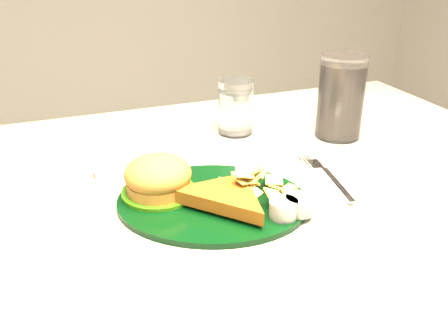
# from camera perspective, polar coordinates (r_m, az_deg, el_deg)

# --- Properties ---
(dinner_plate) EXTENTS (0.35, 0.33, 0.06)m
(dinner_plate) POSITION_cam_1_polar(r_m,az_deg,el_deg) (0.72, -1.31, -1.97)
(dinner_plate) COLOR black
(dinner_plate) RESTS_ON table
(water_glass) EXTENTS (0.08, 0.08, 0.11)m
(water_glass) POSITION_cam_1_polar(r_m,az_deg,el_deg) (0.97, 1.35, 6.95)
(water_glass) COLOR white
(water_glass) RESTS_ON table
(cola_glass) EXTENTS (0.11, 0.11, 0.16)m
(cola_glass) POSITION_cam_1_polar(r_m,az_deg,el_deg) (0.97, 13.21, 7.90)
(cola_glass) COLOR black
(cola_glass) RESTS_ON table
(fork_napkin) EXTENTS (0.14, 0.17, 0.01)m
(fork_napkin) POSITION_cam_1_polar(r_m,az_deg,el_deg) (0.80, 12.49, -1.57)
(fork_napkin) COLOR white
(fork_napkin) RESTS_ON table
(ramekin) EXTENTS (0.05, 0.05, 0.03)m
(ramekin) POSITION_cam_1_polar(r_m,az_deg,el_deg) (0.83, -13.31, -0.13)
(ramekin) COLOR white
(ramekin) RESTS_ON table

